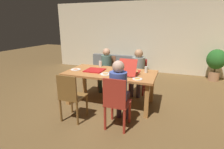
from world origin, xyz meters
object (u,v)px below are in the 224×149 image
Objects in this scene: chair_0 at (138,74)px; pizza_box_1 at (130,71)px; chair_3 at (71,96)px; plate_3 at (76,69)px; person_0 at (138,68)px; plate_2 at (106,74)px; drinking_glass_2 at (100,64)px; pizza_box_0 at (95,70)px; potted_plant at (216,61)px; person_1 at (119,88)px; person_2 at (106,66)px; drinking_glass_1 at (146,70)px; chair_2 at (108,71)px; drinking_glass_0 at (118,67)px; plate_1 at (137,79)px; couch at (120,67)px; chair_1 at (116,103)px; plate_0 at (120,76)px; dining_table at (111,75)px.

chair_0 is 1.52× the size of pizza_box_1.
chair_3 reaches higher than plate_3.
person_0 is 0.77m from pizza_box_1.
drinking_glass_2 is at bearing 121.63° from plate_2.
pizza_box_1 reaches higher than chair_3.
potted_plant is at bearing 42.98° from pizza_box_0.
person_2 is (-0.90, 1.61, -0.03)m from person_1.
drinking_glass_1 is at bearing 45.35° from chair_3.
person_0 is 1.15× the size of potted_plant.
person_0 is (0.00, -0.14, 0.20)m from chair_0.
chair_3 is at bearing -65.19° from plate_3.
person_0 reaches higher than drinking_glass_2.
chair_2 is 6.84× the size of drinking_glass_1.
person_0 is at bearing 57.31° from drinking_glass_0.
person_2 is 1.80m from chair_3.
chair_2 is 7.28× the size of drinking_glass_0.
plate_1 is at bearing -80.02° from chair_0.
couch is (-0.13, 3.57, -0.25)m from chair_3.
person_0 is at bearing 44.15° from pizza_box_0.
chair_1 is 0.79× the size of person_1.
person_2 reaches higher than plate_0.
dining_table is 8.05× the size of plate_0.
person_0 is 1.10m from plate_0.
dining_table is at bearing 153.83° from plate_1.
drinking_glass_0 is (0.49, 0.26, 0.05)m from pizza_box_0.
plate_1 is (0.25, -0.39, -0.04)m from pizza_box_1.
person_0 is 4.74× the size of plate_0.
plate_2 is at bearing 129.66° from person_1.
plate_2 is (0.40, -1.18, 0.26)m from chair_2.
plate_1 is at bearing 70.50° from chair_1.
person_0 is 6.02× the size of plate_1.
drinking_glass_2 is (-0.01, -0.52, 0.32)m from chair_2.
person_2 is at bearing -178.50° from person_0.
chair_3 is at bearing -178.25° from chair_1.
person_2 reaches higher than drinking_glass_1.
pizza_box_0 is at bearing -86.11° from couch.
chair_3 reaches higher than chair_0.
pizza_box_0 is at bearing 136.58° from person_1.
drinking_glass_2 is at bearing -90.56° from chair_2.
drinking_glass_1 is 2.76m from couch.
person_2 reaches higher than chair_0.
person_1 reaches higher than drinking_glass_0.
chair_1 is 1.62× the size of pizza_box_1.
person_2 is 1.09m from plate_2.
person_0 is 0.90m from person_2.
person_0 is at bearing -90.00° from chair_0.
plate_3 is at bearing -173.76° from pizza_box_1.
drinking_glass_1 is at bearing -10.20° from drinking_glass_2.
person_2 reaches higher than dining_table.
person_1 is at bearing -106.40° from drinking_glass_1.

